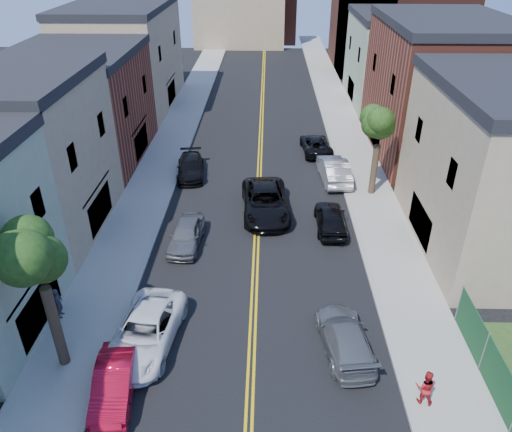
# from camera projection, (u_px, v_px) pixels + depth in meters

# --- Properties ---
(sidewalk_left) EXTENTS (3.20, 100.00, 0.15)m
(sidewalk_left) POSITION_uv_depth(u_px,v_px,m) (172.00, 139.00, 43.24)
(sidewalk_left) COLOR gray
(sidewalk_left) RESTS_ON ground
(sidewalk_right) EXTENTS (3.20, 100.00, 0.15)m
(sidewalk_right) POSITION_uv_depth(u_px,v_px,m) (350.00, 141.00, 42.92)
(sidewalk_right) COLOR gray
(sidewalk_right) RESTS_ON ground
(curb_left) EXTENTS (0.30, 100.00, 0.15)m
(curb_left) POSITION_uv_depth(u_px,v_px,m) (191.00, 139.00, 43.20)
(curb_left) COLOR gray
(curb_left) RESTS_ON ground
(curb_right) EXTENTS (0.30, 100.00, 0.15)m
(curb_right) POSITION_uv_depth(u_px,v_px,m) (330.00, 141.00, 42.95)
(curb_right) COLOR gray
(curb_right) RESTS_ON ground
(bldg_left_tan_near) EXTENTS (9.00, 10.00, 9.00)m
(bldg_left_tan_near) POSITION_uv_depth(u_px,v_px,m) (15.00, 161.00, 28.18)
(bldg_left_tan_near) COLOR #998466
(bldg_left_tan_near) RESTS_ON ground
(bldg_left_brick) EXTENTS (9.00, 12.00, 8.00)m
(bldg_left_brick) POSITION_uv_depth(u_px,v_px,m) (80.00, 110.00, 37.94)
(bldg_left_brick) COLOR brown
(bldg_left_brick) RESTS_ON ground
(bldg_left_tan_far) EXTENTS (9.00, 16.00, 9.50)m
(bldg_left_tan_far) POSITION_uv_depth(u_px,v_px,m) (125.00, 59.00, 49.66)
(bldg_left_tan_far) COLOR #998466
(bldg_left_tan_far) RESTS_ON ground
(bldg_right_tan) EXTENTS (9.00, 12.00, 9.00)m
(bldg_right_tan) POSITION_uv_depth(u_px,v_px,m) (512.00, 173.00, 26.74)
(bldg_right_tan) COLOR #998466
(bldg_right_tan) RESTS_ON ground
(bldg_right_brick) EXTENTS (9.00, 14.00, 10.00)m
(bldg_right_brick) POSITION_uv_depth(u_px,v_px,m) (438.00, 92.00, 38.59)
(bldg_right_brick) COLOR brown
(bldg_right_brick) RESTS_ON ground
(bldg_right_palegrn) EXTENTS (9.00, 12.00, 8.50)m
(bldg_right_palegrn) POSITION_uv_depth(u_px,v_px,m) (396.00, 61.00, 51.07)
(bldg_right_palegrn) COLOR gray
(bldg_right_palegrn) RESTS_ON ground
(church) EXTENTS (16.20, 14.20, 22.60)m
(church) POSITION_uv_depth(u_px,v_px,m) (392.00, 11.00, 62.54)
(church) COLOR #4C2319
(church) RESTS_ON ground
(backdrop_left) EXTENTS (14.00, 8.00, 12.00)m
(backdrop_left) POSITION_uv_depth(u_px,v_px,m) (239.00, 6.00, 76.49)
(backdrop_left) COLOR #998466
(backdrop_left) RESTS_ON ground
(backdrop_center) EXTENTS (10.00, 8.00, 10.00)m
(backdrop_center) POSITION_uv_depth(u_px,v_px,m) (265.00, 9.00, 80.37)
(backdrop_center) COLOR brown
(backdrop_center) RESTS_ON ground
(tree_left_mid) EXTENTS (5.20, 5.20, 9.29)m
(tree_left_mid) POSITION_uv_depth(u_px,v_px,m) (31.00, 233.00, 17.50)
(tree_left_mid) COLOR #372A1B
(tree_left_mid) RESTS_ON sidewalk_left
(tree_right_far) EXTENTS (4.40, 4.40, 8.03)m
(tree_right_far) POSITION_uv_depth(u_px,v_px,m) (382.00, 115.00, 31.42)
(tree_right_far) COLOR #372A1B
(tree_right_far) RESTS_ON sidewalk_right
(red_sedan) EXTENTS (1.90, 4.21, 1.34)m
(red_sedan) POSITION_uv_depth(u_px,v_px,m) (114.00, 382.00, 19.11)
(red_sedan) COLOR #B10B23
(red_sedan) RESTS_ON ground
(white_pickup) EXTENTS (3.17, 5.76, 1.53)m
(white_pickup) POSITION_uv_depth(u_px,v_px,m) (145.00, 331.00, 21.43)
(white_pickup) COLOR white
(white_pickup) RESTS_ON ground
(grey_car_left) EXTENTS (1.96, 4.38, 1.46)m
(grey_car_left) POSITION_uv_depth(u_px,v_px,m) (186.00, 234.00, 28.37)
(grey_car_left) COLOR #515458
(grey_car_left) RESTS_ON ground
(black_car_left) EXTENTS (2.44, 4.92, 1.37)m
(black_car_left) POSITION_uv_depth(u_px,v_px,m) (190.00, 167.00, 36.62)
(black_car_left) COLOR black
(black_car_left) RESTS_ON ground
(grey_car_right) EXTENTS (2.50, 4.94, 1.37)m
(grey_car_right) POSITION_uv_depth(u_px,v_px,m) (345.00, 337.00, 21.22)
(grey_car_right) COLOR #585B5F
(grey_car_right) RESTS_ON ground
(black_car_right) EXTENTS (1.78, 4.41, 1.50)m
(black_car_right) POSITION_uv_depth(u_px,v_px,m) (331.00, 218.00, 29.95)
(black_car_right) COLOR black
(black_car_right) RESTS_ON ground
(silver_car_right) EXTENTS (2.21, 5.29, 1.70)m
(silver_car_right) POSITION_uv_depth(u_px,v_px,m) (334.00, 170.00, 35.83)
(silver_car_right) COLOR #A7A9AE
(silver_car_right) RESTS_ON ground
(dark_car_right_far) EXTENTS (2.63, 5.01, 1.35)m
(dark_car_right_far) POSITION_uv_depth(u_px,v_px,m) (316.00, 145.00, 40.56)
(dark_car_right_far) COLOR black
(dark_car_right_far) RESTS_ON ground
(black_suv_lane) EXTENTS (3.37, 6.48, 1.74)m
(black_suv_lane) POSITION_uv_depth(u_px,v_px,m) (265.00, 202.00, 31.54)
(black_suv_lane) COLOR black
(black_suv_lane) RESTS_ON ground
(pedestrian_left) EXTENTS (0.46, 0.63, 1.58)m
(pedestrian_left) POSITION_uv_depth(u_px,v_px,m) (58.00, 303.00, 22.81)
(pedestrian_left) COLOR #282931
(pedestrian_left) RESTS_ON sidewalk_left
(pedestrian_right) EXTENTS (0.89, 0.78, 1.55)m
(pedestrian_right) POSITION_uv_depth(u_px,v_px,m) (425.00, 387.00, 18.59)
(pedestrian_right) COLOR red
(pedestrian_right) RESTS_ON sidewalk_right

